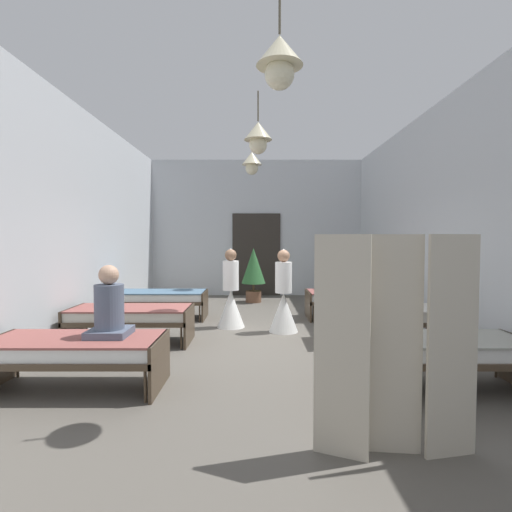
# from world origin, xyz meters

# --- Properties ---
(ground_plane) EXTENTS (6.71, 11.11, 0.10)m
(ground_plane) POSITION_xyz_m (0.00, 0.00, -0.05)
(ground_plane) COLOR #59544C
(room_shell) EXTENTS (6.51, 10.71, 3.96)m
(room_shell) POSITION_xyz_m (0.00, 1.29, 1.99)
(room_shell) COLOR silver
(room_shell) RESTS_ON ground
(bed_left_row_0) EXTENTS (1.90, 0.84, 0.57)m
(bed_left_row_0) POSITION_xyz_m (-2.01, -1.90, 0.44)
(bed_left_row_0) COLOR #473828
(bed_left_row_0) RESTS_ON ground
(bed_right_row_0) EXTENTS (1.90, 0.84, 0.57)m
(bed_right_row_0) POSITION_xyz_m (2.01, -1.90, 0.44)
(bed_right_row_0) COLOR #473828
(bed_right_row_0) RESTS_ON ground
(bed_left_row_1) EXTENTS (1.90, 0.84, 0.57)m
(bed_left_row_1) POSITION_xyz_m (-2.01, 0.00, 0.44)
(bed_left_row_1) COLOR #473828
(bed_left_row_1) RESTS_ON ground
(bed_right_row_1) EXTENTS (1.90, 0.84, 0.57)m
(bed_right_row_1) POSITION_xyz_m (2.01, 0.00, 0.44)
(bed_right_row_1) COLOR #473828
(bed_right_row_1) RESTS_ON ground
(bed_left_row_2) EXTENTS (1.90, 0.84, 0.57)m
(bed_left_row_2) POSITION_xyz_m (-2.01, 1.90, 0.44)
(bed_left_row_2) COLOR #473828
(bed_left_row_2) RESTS_ON ground
(bed_right_row_2) EXTENTS (1.90, 0.84, 0.57)m
(bed_right_row_2) POSITION_xyz_m (2.01, 1.90, 0.44)
(bed_right_row_2) COLOR #473828
(bed_right_row_2) RESTS_ON ground
(nurse_near_aisle) EXTENTS (0.52, 0.52, 1.49)m
(nurse_near_aisle) POSITION_xyz_m (-0.49, 1.12, 0.53)
(nurse_near_aisle) COLOR white
(nurse_near_aisle) RESTS_ON ground
(nurse_mid_aisle) EXTENTS (0.52, 0.52, 1.49)m
(nurse_mid_aisle) POSITION_xyz_m (0.48, 0.76, 0.53)
(nurse_mid_aisle) COLOR white
(nurse_mid_aisle) RESTS_ON ground
(patient_seated_primary) EXTENTS (0.44, 0.44, 0.80)m
(patient_seated_primary) POSITION_xyz_m (-1.66, -1.82, 0.87)
(patient_seated_primary) COLOR #515B70
(patient_seated_primary) RESTS_ON bed_left_row_0
(potted_plant) EXTENTS (0.63, 0.63, 1.42)m
(potted_plant) POSITION_xyz_m (-0.08, 3.99, 0.86)
(potted_plant) COLOR brown
(potted_plant) RESTS_ON ground
(privacy_screen) EXTENTS (1.25, 0.19, 1.70)m
(privacy_screen) POSITION_xyz_m (1.06, -3.21, 0.85)
(privacy_screen) COLOR #BCB29E
(privacy_screen) RESTS_ON ground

